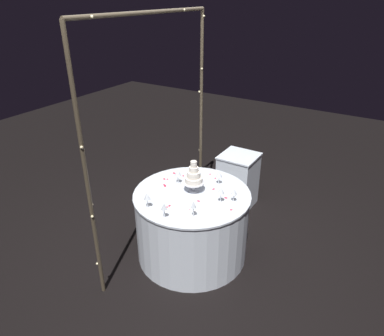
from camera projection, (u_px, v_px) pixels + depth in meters
name	position (u px, v px, depth m)	size (l,w,h in m)	color
ground_plane	(192.00, 253.00, 3.87)	(12.00, 12.00, 0.00)	black
decorative_arch	(154.00, 111.00, 3.38)	(1.87, 0.06, 2.44)	#473D2D
main_table	(192.00, 224.00, 3.70)	(1.19, 1.19, 0.76)	silver
side_table	(238.00, 180.00, 4.60)	(0.45, 0.45, 0.72)	silver
tiered_cake	(194.00, 177.00, 3.49)	(0.22, 0.22, 0.34)	silver
wine_glass_0	(147.00, 197.00, 3.24)	(0.06, 0.06, 0.16)	silver
wine_glass_1	(234.00, 192.00, 3.34)	(0.06, 0.06, 0.14)	silver
wine_glass_2	(193.00, 206.00, 3.10)	(0.06, 0.06, 0.17)	silver
wine_glass_3	(221.00, 191.00, 3.32)	(0.07, 0.07, 0.17)	silver
wine_glass_4	(178.00, 173.00, 3.66)	(0.07, 0.07, 0.17)	silver
wine_glass_5	(219.00, 175.00, 3.65)	(0.06, 0.06, 0.15)	silver
wine_glass_6	(164.00, 207.00, 3.09)	(0.06, 0.06, 0.16)	silver
cake_knife	(178.00, 210.00, 3.26)	(0.14, 0.28, 0.01)	silver
rose_petal_0	(226.00, 198.00, 3.45)	(0.04, 0.03, 0.00)	#E02D47
rose_petal_1	(190.00, 210.00, 3.26)	(0.03, 0.02, 0.00)	#E02D47
rose_petal_2	(167.00, 179.00, 3.79)	(0.03, 0.02, 0.00)	#E02D47
rose_petal_3	(190.00, 170.00, 3.98)	(0.03, 0.02, 0.00)	#E02D47
rose_petal_4	(174.00, 173.00, 3.92)	(0.04, 0.03, 0.00)	#E02D47
rose_petal_5	(164.00, 179.00, 3.79)	(0.04, 0.02, 0.00)	#E02D47
rose_petal_6	(167.00, 207.00, 3.30)	(0.03, 0.02, 0.00)	#E02D47
rose_petal_7	(168.00, 209.00, 3.27)	(0.03, 0.02, 0.00)	#E02D47
rose_petal_8	(192.00, 184.00, 3.70)	(0.03, 0.02, 0.00)	#E02D47
rose_petal_9	(231.00, 210.00, 3.26)	(0.03, 0.02, 0.00)	#E02D47
rose_petal_10	(183.00, 176.00, 3.86)	(0.03, 0.02, 0.00)	#E02D47
rose_petal_11	(210.00, 174.00, 3.89)	(0.03, 0.02, 0.00)	#E02D47
rose_petal_12	(215.00, 178.00, 3.81)	(0.03, 0.02, 0.00)	#E02D47
rose_petal_13	(164.00, 185.00, 3.68)	(0.03, 0.02, 0.00)	#E02D47
rose_petal_14	(213.00, 189.00, 3.60)	(0.03, 0.02, 0.00)	#E02D47
rose_petal_15	(165.00, 186.00, 3.66)	(0.04, 0.03, 0.00)	#E02D47
rose_petal_16	(199.00, 201.00, 3.40)	(0.04, 0.02, 0.00)	#E02D47
rose_petal_17	(170.00, 206.00, 3.32)	(0.03, 0.02, 0.00)	#E02D47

